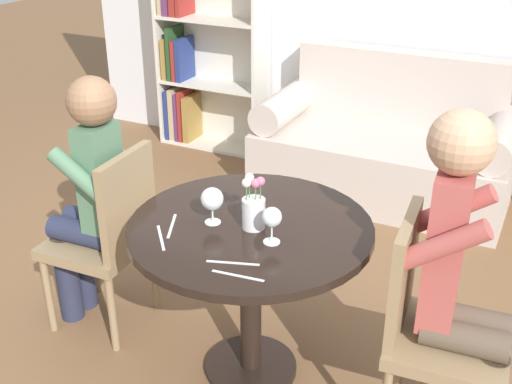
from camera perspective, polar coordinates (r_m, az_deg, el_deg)
name	(u,v)px	position (r m, az deg, el deg)	size (l,w,h in m)	color
ground_plane	(251,369)	(2.93, -0.45, -15.44)	(16.00, 16.00, 0.00)	brown
round_table	(250,255)	(2.58, -0.49, -5.60)	(0.97, 0.97, 0.73)	black
couch	(385,150)	(4.39, 11.35, 3.69)	(1.65, 0.80, 0.92)	beige
bookshelf_left	(201,54)	(5.09, -4.92, 12.15)	(0.86, 0.28, 1.52)	silver
chair_left	(110,233)	(3.00, -12.88, -3.58)	(0.44, 0.44, 0.90)	#937A56
chair_right	(430,323)	(2.46, 15.24, -11.19)	(0.45, 0.45, 0.90)	#937A56
person_left	(89,197)	(2.97, -14.61, -0.42)	(0.43, 0.35, 1.23)	#282D47
person_right	(463,277)	(2.34, 17.90, -7.24)	(0.43, 0.36, 1.31)	brown
wine_glass_left	(212,200)	(2.49, -3.93, -0.71)	(0.09, 0.09, 0.15)	white
wine_glass_right	(272,218)	(2.34, 1.42, -2.36)	(0.07, 0.07, 0.14)	white
flower_vase	(254,208)	(2.45, -0.22, -1.47)	(0.09, 0.09, 0.22)	silver
knife_left_setting	(172,226)	(2.52, -7.49, -3.00)	(0.09, 0.18, 0.00)	silver
fork_left_setting	(233,263)	(2.27, -2.07, -6.32)	(0.18, 0.07, 0.00)	silver
knife_right_setting	(161,238)	(2.45, -8.45, -4.03)	(0.13, 0.15, 0.00)	silver
fork_right_setting	(238,276)	(2.20, -1.62, -7.45)	(0.19, 0.03, 0.00)	silver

